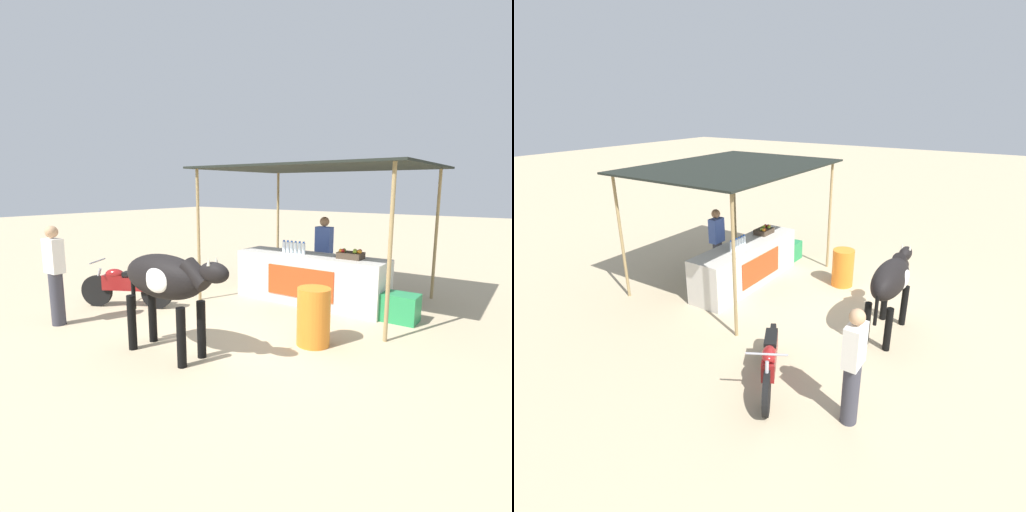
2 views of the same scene
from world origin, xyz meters
The scene contains 11 objects.
ground_plane centered at (0.00, 0.00, 0.00)m, with size 60.00×60.00×0.00m, color tan.
stall_counter centered at (0.00, 2.20, 0.48)m, with size 3.00×0.82×0.96m.
stall_awning centered at (0.00, 2.50, 2.54)m, with size 4.20×3.20×2.65m.
water_bottle_row centered at (-0.35, 2.15, 1.07)m, with size 0.52×0.07×0.25m.
fruit_crate centered at (0.82, 2.24, 1.04)m, with size 0.44×0.32×0.18m.
vendor_behind_counter centered at (-0.09, 2.95, 0.85)m, with size 0.34×0.22×1.65m.
cooler_box centered at (1.78, 2.10, 0.24)m, with size 0.60×0.44×0.48m, color #268C4C.
water_barrel centered at (1.09, 0.32, 0.42)m, with size 0.48×0.48×0.84m, color orange.
cow centered at (-0.33, -1.14, 1.03)m, with size 1.82×0.54×1.44m.
motorcycle_parked centered at (-2.66, -0.14, 0.43)m, with size 1.62×0.97×0.90m.
passerby_on_street centered at (-2.74, -1.41, 0.85)m, with size 0.34×0.22×1.65m.
Camera 1 is at (3.66, -4.60, 2.25)m, focal length 28.00 mm.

